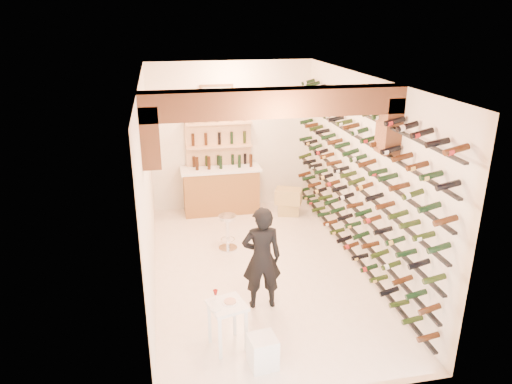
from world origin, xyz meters
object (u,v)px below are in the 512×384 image
at_px(tasting_table, 227,312).
at_px(crate_lower, 288,209).
at_px(white_stool, 263,352).
at_px(chrome_barstool, 228,230).
at_px(back_counter, 221,189).
at_px(wine_rack, 350,178).
at_px(person, 262,258).

relative_size(tasting_table, crate_lower, 1.76).
height_order(white_stool, chrome_barstool, chrome_barstool).
xyz_separation_m(white_stool, crate_lower, (1.54, 4.55, -0.07)).
bearing_deg(back_counter, wine_rack, -55.34).
distance_m(white_stool, chrome_barstool, 3.22).
height_order(tasting_table, crate_lower, tasting_table).
xyz_separation_m(tasting_table, chrome_barstool, (0.40, 2.76, -0.14)).
bearing_deg(crate_lower, white_stool, -108.72).
relative_size(back_counter, chrome_barstool, 2.54).
height_order(back_counter, person, person).
bearing_deg(person, wine_rack, -145.38).
bearing_deg(white_stool, tasting_table, 129.09).
relative_size(back_counter, crate_lower, 3.82).
distance_m(back_counter, crate_lower, 1.52).
bearing_deg(white_stool, back_counter, 88.30).
height_order(back_counter, tasting_table, back_counter).
distance_m(wine_rack, person, 2.16).
xyz_separation_m(wine_rack, tasting_table, (-2.35, -1.89, -1.02)).
bearing_deg(person, chrome_barstool, -80.10).
bearing_deg(person, back_counter, -85.23).
bearing_deg(chrome_barstool, back_counter, 86.18).
distance_m(tasting_table, white_stool, 0.67).
height_order(back_counter, white_stool, back_counter).
xyz_separation_m(wine_rack, person, (-1.72, -1.06, -0.76)).
bearing_deg(wine_rack, person, -148.43).
distance_m(back_counter, white_stool, 5.01).
relative_size(back_counter, person, 1.07).
bearing_deg(tasting_table, white_stool, -66.35).
xyz_separation_m(wine_rack, chrome_barstool, (-1.95, 0.86, -1.16)).
relative_size(chrome_barstool, crate_lower, 1.50).
bearing_deg(chrome_barstool, tasting_table, -98.25).
xyz_separation_m(back_counter, white_stool, (-0.15, -5.00, -0.33)).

